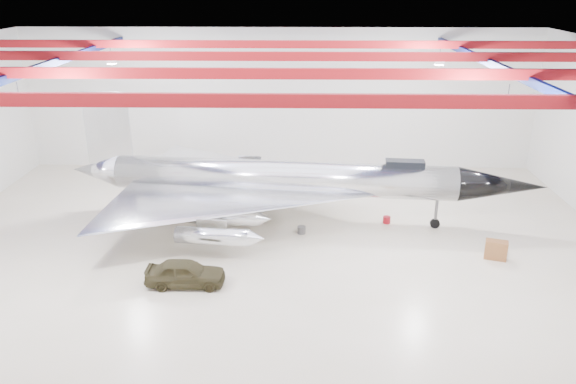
{
  "coord_description": "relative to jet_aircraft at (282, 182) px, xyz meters",
  "views": [
    {
      "loc": [
        1.6,
        -28.73,
        14.48
      ],
      "look_at": [
        0.92,
        2.0,
        2.71
      ],
      "focal_mm": 35.0,
      "sensor_mm": 36.0,
      "label": 1
    }
  ],
  "objects": [
    {
      "name": "desk",
      "position": [
        11.87,
        -4.9,
        -2.09
      ],
      "size": [
        1.3,
        0.92,
        1.07
      ],
      "primitive_type": "cube",
      "rotation": [
        0.0,
        0.0,
        -0.32
      ],
      "color": "brown",
      "rests_on": "floor"
    },
    {
      "name": "wall_back",
      "position": [
        -0.52,
        11.04,
        2.87
      ],
      "size": [
        40.0,
        0.0,
        40.0
      ],
      "primitive_type": "plane",
      "rotation": [
        1.57,
        0.0,
        0.0
      ],
      "color": "silver",
      "rests_on": "floor"
    },
    {
      "name": "engine_drum",
      "position": [
        1.21,
        -1.85,
        -2.41
      ],
      "size": [
        0.6,
        0.6,
        0.45
      ],
      "primitive_type": "cylinder",
      "rotation": [
        0.0,
        0.0,
        0.23
      ],
      "color": "#59595B",
      "rests_on": "floor"
    },
    {
      "name": "crate_ply",
      "position": [
        -5.92,
        1.13,
        -2.44
      ],
      "size": [
        0.66,
        0.59,
        0.39
      ],
      "primitive_type": "cube",
      "rotation": [
        0.0,
        0.0,
        -0.32
      ],
      "color": "olive",
      "rests_on": "floor"
    },
    {
      "name": "toolbox_red",
      "position": [
        -1.42,
        4.48,
        -2.47
      ],
      "size": [
        0.53,
        0.48,
        0.31
      ],
      "primitive_type": "cube",
      "rotation": [
        0.0,
        0.0,
        -0.33
      ],
      "color": "maroon",
      "rests_on": "floor"
    },
    {
      "name": "crate_small",
      "position": [
        -5.04,
        2.94,
        -2.51
      ],
      "size": [
        0.41,
        0.38,
        0.23
      ],
      "primitive_type": "cube",
      "rotation": [
        0.0,
        0.0,
        -0.4
      ],
      "color": "#59595B",
      "rests_on": "floor"
    },
    {
      "name": "tool_chest",
      "position": [
        6.58,
        -0.19,
        -2.42
      ],
      "size": [
        0.58,
        0.58,
        0.43
      ],
      "primitive_type": "cylinder",
      "rotation": [
        0.0,
        0.0,
        -0.27
      ],
      "color": "maroon",
      "rests_on": "floor"
    },
    {
      "name": "jet_aircraft",
      "position": [
        0.0,
        0.0,
        0.0
      ],
      "size": [
        29.42,
        18.24,
        8.02
      ],
      "rotation": [
        0.0,
        0.0,
        -0.09
      ],
      "color": "silver",
      "rests_on": "floor"
    },
    {
      "name": "ceiling_structure",
      "position": [
        -0.52,
        -3.96,
        7.69
      ],
      "size": [
        39.5,
        29.5,
        1.08
      ],
      "color": "maroon",
      "rests_on": "ceiling"
    },
    {
      "name": "oil_barrel",
      "position": [
        -1.06,
        2.86,
        -2.44
      ],
      "size": [
        0.6,
        0.51,
        0.38
      ],
      "primitive_type": "cube",
      "rotation": [
        0.0,
        0.0,
        -0.16
      ],
      "color": "olive",
      "rests_on": "floor"
    },
    {
      "name": "ceiling",
      "position": [
        -0.52,
        -3.96,
        8.37
      ],
      "size": [
        40.0,
        40.0,
        0.0
      ],
      "primitive_type": "plane",
      "rotation": [
        3.14,
        0.0,
        0.0
      ],
      "color": "#0A0F38",
      "rests_on": "wall_back"
    },
    {
      "name": "spares_box",
      "position": [
        2.96,
        6.71,
        -2.45
      ],
      "size": [
        0.46,
        0.46,
        0.36
      ],
      "primitive_type": "cylinder",
      "rotation": [
        0.0,
        0.0,
        -0.16
      ],
      "color": "#59595B",
      "rests_on": "floor"
    },
    {
      "name": "floor",
      "position": [
        -0.52,
        -3.96,
        -2.63
      ],
      "size": [
        40.0,
        40.0,
        0.0
      ],
      "primitive_type": "plane",
      "color": "beige",
      "rests_on": "ground"
    },
    {
      "name": "jeep",
      "position": [
        -4.6,
        -8.08,
        -1.95
      ],
      "size": [
        3.98,
        1.62,
        1.35
      ],
      "primitive_type": "imported",
      "rotation": [
        0.0,
        0.0,
        1.58
      ],
      "color": "#342F1A",
      "rests_on": "floor"
    }
  ]
}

